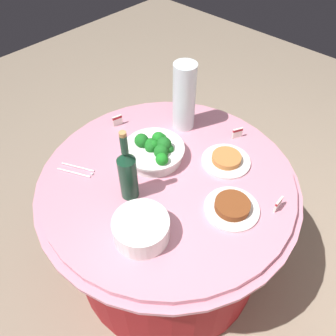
{
  "coord_description": "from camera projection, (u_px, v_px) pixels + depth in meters",
  "views": [
    {
      "loc": [
        0.71,
        0.66,
        1.82
      ],
      "look_at": [
        0.0,
        0.0,
        0.79
      ],
      "focal_mm": 35.45,
      "sensor_mm": 36.0,
      "label": 1
    }
  ],
  "objects": [
    {
      "name": "serving_tongs",
      "position": [
        77.0,
        170.0,
        1.47
      ],
      "size": [
        0.11,
        0.16,
        0.01
      ],
      "color": "silver",
      "rests_on": "buffet_table"
    },
    {
      "name": "ground_plane",
      "position": [
        168.0,
        258.0,
        1.99
      ],
      "size": [
        6.0,
        6.0,
        0.0
      ],
      "primitive_type": "plane",
      "color": "gray"
    },
    {
      "name": "food_plate_peanuts",
      "position": [
        226.0,
        160.0,
        1.5
      ],
      "size": [
        0.22,
        0.22,
        0.04
      ],
      "color": "white",
      "rests_on": "buffet_table"
    },
    {
      "name": "label_placard_mid",
      "position": [
        278.0,
        204.0,
        1.3
      ],
      "size": [
        0.05,
        0.01,
        0.05
      ],
      "color": "white",
      "rests_on": "buffet_table"
    },
    {
      "name": "food_plate_stir_fry",
      "position": [
        232.0,
        207.0,
        1.31
      ],
      "size": [
        0.22,
        0.22,
        0.04
      ],
      "color": "white",
      "rests_on": "buffet_table"
    },
    {
      "name": "buffet_table",
      "position": [
        168.0,
        223.0,
        1.71
      ],
      "size": [
        1.16,
        1.16,
        0.74
      ],
      "color": "maroon",
      "rests_on": "ground_plane"
    },
    {
      "name": "label_placard_front",
      "position": [
        117.0,
        120.0,
        1.67
      ],
      "size": [
        0.05,
        0.02,
        0.05
      ],
      "color": "white",
      "rests_on": "buffet_table"
    },
    {
      "name": "decorative_fruit_vase",
      "position": [
        184.0,
        99.0,
        1.57
      ],
      "size": [
        0.11,
        0.11,
        0.34
      ],
      "color": "silver",
      "rests_on": "buffet_table"
    },
    {
      "name": "wine_bottle",
      "position": [
        128.0,
        173.0,
        1.28
      ],
      "size": [
        0.07,
        0.07,
        0.34
      ],
      "color": "#153C27",
      "rests_on": "buffet_table"
    },
    {
      "name": "label_placard_rear",
      "position": [
        238.0,
        133.0,
        1.6
      ],
      "size": [
        0.05,
        0.03,
        0.05
      ],
      "color": "white",
      "rests_on": "buffet_table"
    },
    {
      "name": "plate_stack",
      "position": [
        141.0,
        229.0,
        1.21
      ],
      "size": [
        0.21,
        0.21,
        0.09
      ],
      "color": "white",
      "rests_on": "buffet_table"
    },
    {
      "name": "broccoli_bowl",
      "position": [
        154.0,
        150.0,
        1.49
      ],
      "size": [
        0.28,
        0.28,
        0.12
      ],
      "color": "white",
      "rests_on": "buffet_table"
    }
  ]
}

